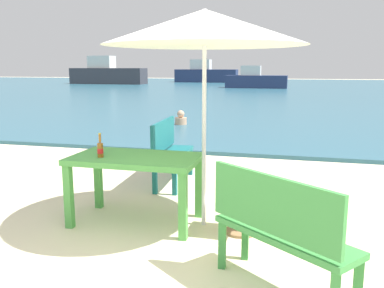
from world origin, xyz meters
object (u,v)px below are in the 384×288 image
Objects in this scene: side_table_wood at (241,201)px; boat_ferry at (107,74)px; swimmer_person at (181,119)px; boat_tanker at (255,80)px; patio_umbrella at (205,28)px; boat_cargo_ship at (205,74)px; beer_bottle_amber at (100,149)px; picnic_table_green at (136,166)px; bench_teal_center at (169,148)px; bench_green_left at (278,226)px.

side_table_wood is 0.07× the size of boat_ferry.
boat_tanker is (-0.17, 21.73, 0.47)m from swimmer_person.
patio_umbrella is at bearing -62.42° from boat_ferry.
boat_cargo_ship is at bearing 38.48° from boat_ferry.
beer_bottle_amber is 0.12× the size of patio_umbrella.
patio_umbrella is 7.80m from swimmer_person.
boat_tanker is at bearing 94.99° from patio_umbrella.
picnic_table_green is at bearing -63.51° from boat_ferry.
picnic_table_green is at bearing -172.18° from patio_umbrella.
boat_tanker is 0.72× the size of boat_cargo_ship.
picnic_table_green is 0.29× the size of boat_tanker.
side_table_wood is at bearing -16.40° from patio_umbrella.
side_table_wood is at bearing -84.20° from boat_tanker.
picnic_table_green is 0.61× the size of patio_umbrella.
bench_teal_center is at bearing 94.28° from picnic_table_green.
swimmer_person is at bearing 99.59° from beer_bottle_amber.
bench_teal_center is at bearing 120.25° from patio_umbrella.
boat_cargo_ship is at bearing 101.75° from picnic_table_green.
beer_bottle_amber reaches higher than swimmer_person.
swimmer_person is (-1.60, 7.30, -0.41)m from picnic_table_green.
beer_bottle_amber is 0.22× the size of bench_teal_center.
patio_umbrella is 0.31× the size of boat_ferry.
bench_green_left reaches higher than picnic_table_green.
swimmer_person is 0.09× the size of boat_tanker.
bench_green_left is at bearing -62.13° from boat_ferry.
boat_cargo_ship reaches higher than bench_teal_center.
side_table_wood is 1.32× the size of swimmer_person.
picnic_table_green is 3.41× the size of swimmer_person.
bench_green_left is 0.16× the size of boat_ferry.
swimmer_person is 21.73m from boat_tanker.
bench_teal_center is 1.04× the size of bench_green_left.
patio_umbrella is at bearing -59.75° from bench_teal_center.
patio_umbrella reaches higher than swimmer_person.
boat_tanker is at bearing 93.45° from bench_teal_center.
boat_ferry is (-16.59, 31.94, 0.51)m from bench_teal_center.
boat_ferry is at bearing 116.49° from picnic_table_green.
beer_bottle_amber is 0.23× the size of bench_green_left.
patio_umbrella is 4.26× the size of side_table_wood.
beer_bottle_amber is at bearing -87.19° from boat_tanker.
boat_ferry is (-18.32, 34.64, 0.51)m from bench_green_left.
beer_bottle_amber reaches higher than bench_teal_center.
beer_bottle_amber is at bearing -78.76° from boat_cargo_ship.
patio_umbrella is at bearing 163.60° from side_table_wood.
swimmer_person is at bearing -60.05° from boat_ferry.
bench_green_left is 39.19m from boat_ferry.
beer_bottle_amber is at bearing -175.36° from side_table_wood.
beer_bottle_amber is at bearing -156.77° from picnic_table_green.
boat_cargo_ship is (-8.36, 40.17, 0.30)m from picnic_table_green.
patio_umbrella reaches higher than boat_tanker.
beer_bottle_amber is 1.61m from side_table_wood.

